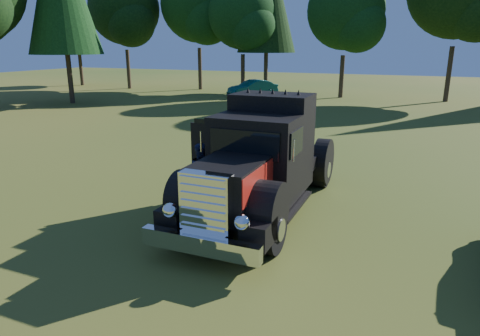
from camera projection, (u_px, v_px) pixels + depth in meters
name	position (u px, v px, depth m)	size (l,w,h in m)	color
ground	(273.00, 276.00, 8.15)	(120.00, 120.00, 0.00)	#2A4C16
diamond_t_truck	(260.00, 165.00, 10.94)	(3.37, 7.16, 3.00)	black
spectator_near	(206.00, 166.00, 12.00)	(0.69, 0.46, 1.90)	#20324B
spectator_far	(203.00, 175.00, 11.53)	(0.84, 0.66, 1.73)	#1B2540
distant_teal_car	(253.00, 89.00, 35.84)	(1.50, 4.29, 1.41)	#0B4443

